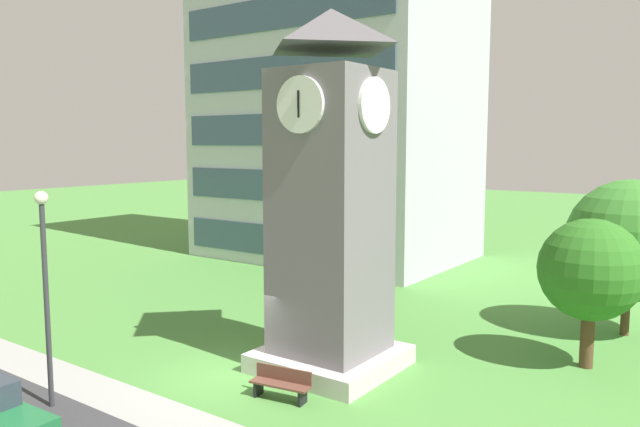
{
  "coord_description": "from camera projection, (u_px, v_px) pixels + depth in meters",
  "views": [
    {
      "loc": [
        13.21,
        -13.24,
        7.23
      ],
      "look_at": [
        1.13,
        3.57,
        4.86
      ],
      "focal_mm": 34.53,
      "sensor_mm": 36.0,
      "label": 1
    }
  ],
  "objects": [
    {
      "name": "street_lamp",
      "position": [
        45.0,
        275.0,
        16.57
      ],
      "size": [
        0.36,
        0.36,
        5.97
      ],
      "color": "#333338",
      "rests_on": "ground"
    },
    {
      "name": "park_bench",
      "position": [
        281.0,
        383.0,
        17.42
      ],
      "size": [
        1.85,
        0.77,
        0.88
      ],
      "color": "brown",
      "rests_on": "ground"
    },
    {
      "name": "tree_by_building",
      "position": [
        591.0,
        270.0,
        19.59
      ],
      "size": [
        3.27,
        3.27,
        4.86
      ],
      "color": "#513823",
      "rests_on": "ground"
    },
    {
      "name": "kerb_strip",
      "position": [
        147.0,
        409.0,
        16.78
      ],
      "size": [
        120.0,
        1.6,
        0.01
      ],
      "primitive_type": "cube",
      "color": "#9E9E99",
      "rests_on": "ground"
    },
    {
      "name": "tree_near_tower",
      "position": [
        630.0,
        240.0,
        22.89
      ],
      "size": [
        4.57,
        4.57,
        5.92
      ],
      "color": "#513823",
      "rests_on": "ground"
    },
    {
      "name": "office_building",
      "position": [
        336.0,
        27.0,
        38.22
      ],
      "size": [
        15.73,
        10.97,
        28.8
      ],
      "color": "#B7BCC6",
      "rests_on": "ground"
    },
    {
      "name": "ground_plane",
      "position": [
        224.0,
        376.0,
        19.16
      ],
      "size": [
        160.0,
        160.0,
        0.0
      ],
      "primitive_type": "plane",
      "color": "#4C893D"
    },
    {
      "name": "clock_tower",
      "position": [
        331.0,
        212.0,
        19.34
      ],
      "size": [
        4.07,
        4.07,
        11.3
      ],
      "color": "slate",
      "rests_on": "ground"
    }
  ]
}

